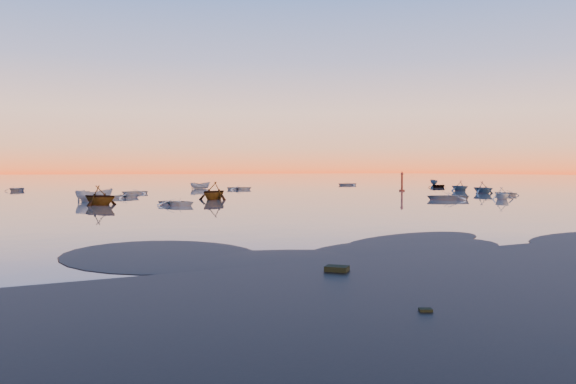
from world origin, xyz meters
TOP-DOWN VIEW (x-y plane):
  - ground at (0.00, 100.00)m, footprint 600.00×600.00m
  - mud_lobes at (0.00, -1.00)m, footprint 140.00×6.00m
  - moored_fleet at (0.00, 53.00)m, footprint 124.00×58.00m
  - boat_near_left at (-11.75, 31.13)m, footprint 4.09×3.47m
  - boat_near_center at (-17.83, 41.41)m, footprint 1.68×3.87m
  - boat_near_right at (38.20, 46.59)m, footprint 3.60×1.76m
  - channel_marker at (29.73, 50.38)m, footprint 0.90×0.90m

SIDE VIEW (x-z plane):
  - ground at x=0.00m, z-range 0.00..0.00m
  - moored_fleet at x=0.00m, z-range -0.60..0.60m
  - boat_near_left at x=-11.75m, z-range -0.48..0.48m
  - boat_near_center at x=-17.83m, z-range -0.67..0.67m
  - boat_near_right at x=38.20m, z-range -0.62..0.62m
  - mud_lobes at x=0.00m, z-range -0.03..0.05m
  - channel_marker at x=29.73m, z-range -0.34..2.86m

